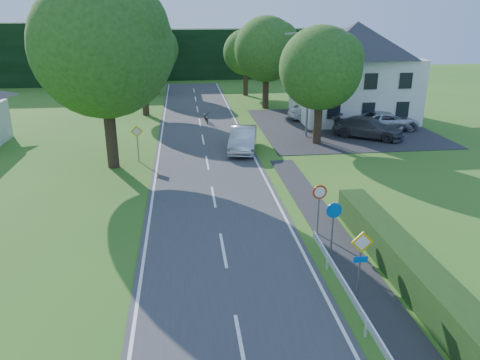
{
  "coord_description": "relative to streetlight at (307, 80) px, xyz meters",
  "views": [
    {
      "loc": [
        -1.41,
        -5.31,
        9.41
      ],
      "look_at": [
        1.23,
        16.29,
        1.55
      ],
      "focal_mm": 35.0,
      "sensor_mm": 36.0,
      "label": 1
    }
  ],
  "objects": [
    {
      "name": "road",
      "position": [
        -8.06,
        -10.0,
        -4.44
      ],
      "size": [
        7.0,
        80.0,
        0.04
      ],
      "primitive_type": "cube",
      "color": "#3B3B3E",
      "rests_on": "ground"
    },
    {
      "name": "parking_pad",
      "position": [
        3.94,
        3.0,
        -4.44
      ],
      "size": [
        14.0,
        16.0,
        0.04
      ],
      "primitive_type": "cube",
      "color": "#262628",
      "rests_on": "ground"
    },
    {
      "name": "line_edge_left",
      "position": [
        -11.31,
        -10.0,
        -4.42
      ],
      "size": [
        0.12,
        80.0,
        0.01
      ],
      "primitive_type": "cube",
      "color": "white",
      "rests_on": "road"
    },
    {
      "name": "line_edge_right",
      "position": [
        -4.81,
        -10.0,
        -4.42
      ],
      "size": [
        0.12,
        80.0,
        0.01
      ],
      "primitive_type": "cube",
      "color": "white",
      "rests_on": "road"
    },
    {
      "name": "line_centre",
      "position": [
        -8.06,
        -10.0,
        -4.42
      ],
      "size": [
        0.12,
        80.0,
        0.01
      ],
      "primitive_type": null,
      "color": "white",
      "rests_on": "road"
    },
    {
      "name": "tree_main",
      "position": [
        -14.06,
        -6.0,
        1.36
      ],
      "size": [
        9.4,
        9.4,
        11.64
      ],
      "primitive_type": null,
      "color": "#244715",
      "rests_on": "ground"
    },
    {
      "name": "tree_left_far",
      "position": [
        -13.06,
        10.0,
        -0.17
      ],
      "size": [
        7.0,
        7.0,
        8.58
      ],
      "primitive_type": null,
      "color": "#244715",
      "rests_on": "ground"
    },
    {
      "name": "tree_right_far",
      "position": [
        -1.06,
        12.0,
        0.08
      ],
      "size": [
        7.4,
        7.4,
        9.09
      ],
      "primitive_type": null,
      "color": "#244715",
      "rests_on": "ground"
    },
    {
      "name": "tree_left_back",
      "position": [
        -12.56,
        22.0,
        -0.43
      ],
      "size": [
        6.6,
        6.6,
        8.07
      ],
      "primitive_type": null,
      "color": "#244715",
      "rests_on": "ground"
    },
    {
      "name": "tree_right_back",
      "position": [
        -2.06,
        20.0,
        -0.68
      ],
      "size": [
        6.2,
        6.2,
        7.56
      ],
      "primitive_type": null,
      "color": "#244715",
      "rests_on": "ground"
    },
    {
      "name": "tree_right_mid",
      "position": [
        0.44,
        -2.0,
        -0.17
      ],
      "size": [
        7.0,
        7.0,
        8.58
      ],
      "primitive_type": null,
      "color": "#244715",
      "rests_on": "ground"
    },
    {
      "name": "treeline_right",
      "position": [
        -0.06,
        36.0,
        -0.96
      ],
      "size": [
        30.0,
        5.0,
        7.0
      ],
      "primitive_type": "cube",
      "color": "black",
      "rests_on": "ground"
    },
    {
      "name": "house_white",
      "position": [
        5.94,
        6.0,
        -0.06
      ],
      "size": [
        10.6,
        8.4,
        8.6
      ],
      "color": "white",
      "rests_on": "ground"
    },
    {
      "name": "streetlight",
      "position": [
        0.0,
        0.0,
        0.0
      ],
      "size": [
        2.03,
        0.18,
        8.0
      ],
      "color": "gray",
      "rests_on": "ground"
    },
    {
      "name": "sign_priority_right",
      "position": [
        -3.76,
        -22.02,
        -2.67
      ],
      "size": [
        0.78,
        0.09,
        2.59
      ],
      "color": "gray",
      "rests_on": "ground"
    },
    {
      "name": "sign_roundabout",
      "position": [
        -3.76,
        -19.02,
        -2.79
      ],
      "size": [
        0.64,
        0.08,
        2.37
      ],
      "color": "gray",
      "rests_on": "ground"
    },
    {
      "name": "sign_speed_limit",
      "position": [
        -3.76,
        -17.03,
        -2.7
      ],
      "size": [
        0.64,
        0.11,
        2.37
      ],
      "color": "gray",
      "rests_on": "ground"
    },
    {
      "name": "sign_priority_left",
      "position": [
        -12.56,
        -5.02,
        -2.75
      ],
      "size": [
        0.78,
        0.09,
        2.44
      ],
      "color": "gray",
      "rests_on": "ground"
    },
    {
      "name": "moving_car",
      "position": [
        -5.36,
        -3.38,
        -3.58
      ],
      "size": [
        2.71,
        5.36,
        1.69
      ],
      "primitive_type": "imported",
      "rotation": [
        0.0,
        0.0,
        -0.19
      ],
      "color": "silver",
      "rests_on": "road"
    },
    {
      "name": "motorcycle",
      "position": [
        -7.49,
        5.9,
        -3.92
      ],
      "size": [
        0.85,
        1.98,
        1.01
      ],
      "primitive_type": "imported",
      "rotation": [
        0.0,
        0.0,
        0.09
      ],
      "color": "black",
      "rests_on": "road"
    },
    {
      "name": "parked_car_silver_a",
      "position": [
        2.32,
        5.83,
        -3.69
      ],
      "size": [
        4.58,
        1.87,
        1.48
      ],
      "primitive_type": "imported",
      "rotation": [
        0.0,
        0.0,
        1.64
      ],
      "color": "#A1A1A5",
      "rests_on": "parking_pad"
    },
    {
      "name": "parked_car_grey",
      "position": [
        4.85,
        -0.95,
        -3.63
      ],
      "size": [
        5.75,
        4.97,
        1.59
      ],
      "primitive_type": "imported",
      "rotation": [
        0.0,
        0.0,
        0.96
      ],
      "color": "#424347",
      "rests_on": "parking_pad"
    },
    {
      "name": "parked_car_silver_b",
      "position": [
        7.36,
        1.35,
        -3.67
      ],
      "size": [
        5.59,
        2.85,
        1.51
      ],
      "primitive_type": "imported",
      "rotation": [
        0.0,
        0.0,
        1.63
      ],
      "color": "silver",
      "rests_on": "parking_pad"
    },
    {
      "name": "parasol",
      "position": [
        1.99,
        4.04,
        -3.5
      ],
      "size": [
        2.6,
        2.62,
        1.84
      ],
      "primitive_type": "imported",
      "rotation": [
        0.0,
        0.0,
        -0.36
      ],
      "color": "#AC2C0D",
      "rests_on": "parking_pad"
    }
  ]
}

